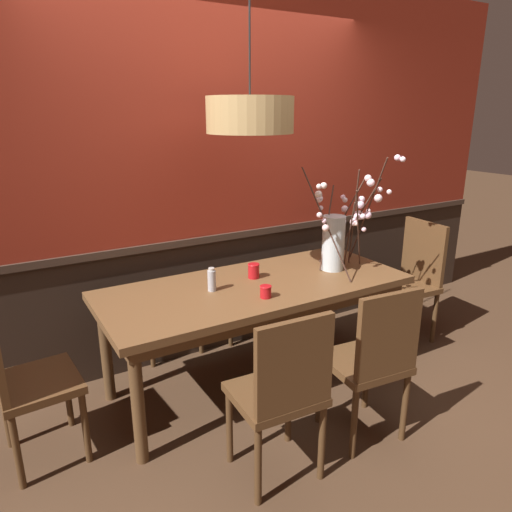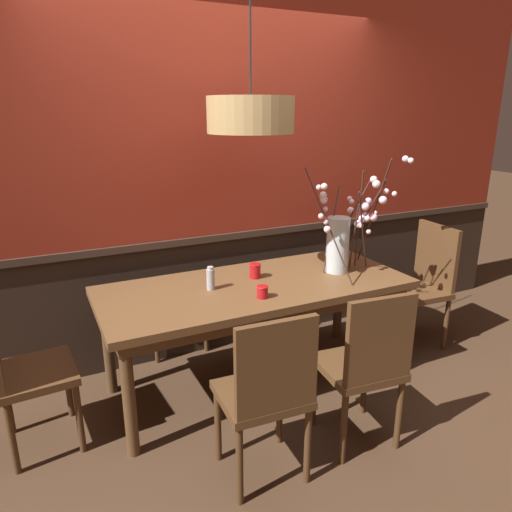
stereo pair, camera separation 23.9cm
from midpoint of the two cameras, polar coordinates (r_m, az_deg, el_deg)
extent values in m
plane|color=#4C3321|center=(3.40, -2.08, -15.16)|extent=(24.00, 24.00, 0.00)
cube|color=#2D2119|center=(3.74, -7.12, -4.51)|extent=(5.78, 0.12, 0.89)
cube|color=#3E2E24|center=(3.59, -7.33, 2.34)|extent=(5.78, 0.14, 0.05)
cube|color=maroon|center=(3.48, -8.01, 17.24)|extent=(5.78, 0.12, 1.89)
cube|color=brown|center=(3.08, -2.23, -3.83)|extent=(2.02, 0.86, 0.05)
cube|color=brown|center=(3.10, -2.21, -4.93)|extent=(1.91, 0.75, 0.08)
cylinder|color=brown|center=(2.68, -16.74, -17.05)|extent=(0.07, 0.07, 0.69)
cylinder|color=brown|center=(3.49, 14.14, -8.32)|extent=(0.07, 0.07, 0.69)
cylinder|color=brown|center=(3.25, -19.81, -10.85)|extent=(0.07, 0.07, 0.69)
cylinder|color=brown|center=(3.95, 7.28, -4.83)|extent=(0.07, 0.07, 0.69)
cube|color=brown|center=(3.91, -3.67, -3.33)|extent=(0.43, 0.44, 0.04)
cube|color=brown|center=(3.99, -4.82, 0.97)|extent=(0.39, 0.06, 0.47)
cylinder|color=#492F1A|center=(3.92, -0.21, -6.97)|extent=(0.04, 0.04, 0.43)
cylinder|color=#492F1A|center=(3.79, -4.95, -7.93)|extent=(0.04, 0.04, 0.43)
cylinder|color=#492F1A|center=(4.21, -2.41, -5.20)|extent=(0.04, 0.04, 0.43)
cylinder|color=#492F1A|center=(4.09, -6.85, -6.02)|extent=(0.04, 0.04, 0.43)
cube|color=brown|center=(3.98, 15.89, -3.53)|extent=(0.43, 0.48, 0.04)
cube|color=brown|center=(4.02, 18.11, 0.52)|extent=(0.07, 0.43, 0.50)
cylinder|color=#492F1A|center=(3.83, 15.66, -8.21)|extent=(0.04, 0.04, 0.43)
cylinder|color=#492F1A|center=(4.10, 12.00, -6.19)|extent=(0.04, 0.04, 0.43)
cylinder|color=#492F1A|center=(4.05, 19.28, -7.13)|extent=(0.04, 0.04, 0.43)
cylinder|color=#492F1A|center=(4.31, 15.56, -5.29)|extent=(0.04, 0.04, 0.43)
cube|color=brown|center=(2.86, -27.13, -13.58)|extent=(0.42, 0.46, 0.04)
cylinder|color=#492F1A|center=(3.15, -24.00, -15.12)|extent=(0.04, 0.04, 0.43)
cylinder|color=#492F1A|center=(2.84, -22.40, -18.75)|extent=(0.04, 0.04, 0.43)
cylinder|color=#492F1A|center=(3.13, -30.14, -16.28)|extent=(0.04, 0.04, 0.43)
cylinder|color=#492F1A|center=(2.82, -29.35, -20.11)|extent=(0.04, 0.04, 0.43)
cube|color=brown|center=(3.70, -12.64, -4.97)|extent=(0.46, 0.41, 0.04)
cube|color=brown|center=(3.78, -13.81, -0.47)|extent=(0.43, 0.04, 0.47)
cylinder|color=#492F1A|center=(3.71, -8.59, -8.65)|extent=(0.04, 0.04, 0.43)
cylinder|color=#492F1A|center=(3.59, -14.47, -9.93)|extent=(0.04, 0.04, 0.43)
cylinder|color=#492F1A|center=(4.00, -10.56, -6.77)|extent=(0.04, 0.04, 0.43)
cylinder|color=#492F1A|center=(3.89, -16.03, -7.88)|extent=(0.04, 0.04, 0.43)
cube|color=brown|center=(2.78, 10.48, -12.63)|extent=(0.45, 0.44, 0.04)
cube|color=brown|center=(2.53, 13.20, -9.39)|extent=(0.39, 0.07, 0.47)
cylinder|color=#492F1A|center=(2.94, 5.29, -15.99)|extent=(0.04, 0.04, 0.43)
cylinder|color=#492F1A|center=(3.11, 11.07, -14.26)|extent=(0.04, 0.04, 0.43)
cylinder|color=#492F1A|center=(2.70, 9.20, -19.51)|extent=(0.04, 0.04, 0.43)
cylinder|color=#492F1A|center=(2.89, 15.26, -17.31)|extent=(0.04, 0.04, 0.43)
cube|color=brown|center=(2.46, -0.56, -16.46)|extent=(0.45, 0.41, 0.04)
cube|color=brown|center=(2.20, 1.53, -13.26)|extent=(0.41, 0.06, 0.46)
cylinder|color=#492F1A|center=(2.66, -5.97, -19.95)|extent=(0.04, 0.04, 0.44)
cylinder|color=#492F1A|center=(2.78, 1.38, -17.95)|extent=(0.04, 0.04, 0.44)
cylinder|color=#492F1A|center=(2.43, -2.84, -24.20)|extent=(0.04, 0.04, 0.44)
cylinder|color=#492F1A|center=(2.56, 5.17, -21.65)|extent=(0.04, 0.04, 0.44)
cylinder|color=silver|center=(3.31, 7.34, 1.55)|extent=(0.16, 0.16, 0.39)
cylinder|color=silver|center=(3.36, 7.24, -0.87)|extent=(0.14, 0.14, 0.09)
cylinder|color=#472D23|center=(3.27, 10.27, 3.15)|extent=(0.29, 0.23, 0.60)
sphere|color=silver|center=(3.24, 10.79, 4.71)|extent=(0.04, 0.04, 0.04)
sphere|color=#FFCBDB|center=(3.27, 10.94, 3.16)|extent=(0.03, 0.03, 0.03)
sphere|color=#FACACF|center=(3.21, 13.82, 7.55)|extent=(0.03, 0.03, 0.03)
sphere|color=#FFDACF|center=(3.27, 10.06, 3.87)|extent=(0.03, 0.03, 0.03)
sphere|color=silver|center=(3.19, 12.55, 6.84)|extent=(0.05, 0.05, 0.05)
cylinder|color=#472D23|center=(3.38, 10.00, 4.13)|extent=(0.06, 0.40, 0.66)
sphere|color=#F9CAD4|center=(3.38, 10.49, 5.01)|extent=(0.05, 0.05, 0.05)
sphere|color=#F8D7D7|center=(3.36, 9.62, 4.06)|extent=(0.04, 0.04, 0.04)
sphere|color=#F3CEE4|center=(3.42, 10.74, 6.75)|extent=(0.05, 0.05, 0.05)
cylinder|color=#472D23|center=(3.09, 6.39, 3.75)|extent=(0.20, 0.34, 0.73)
sphere|color=#FFCBD0|center=(3.03, 5.48, 4.95)|extent=(0.04, 0.04, 0.04)
sphere|color=#FFD1CF|center=(3.06, 6.25, 3.39)|extent=(0.05, 0.05, 0.05)
sphere|color=#FCD7D8|center=(2.87, 5.28, 8.38)|extent=(0.03, 0.03, 0.03)
sphere|color=#F7C9E1|center=(3.06, 6.05, 4.25)|extent=(0.03, 0.03, 0.03)
sphere|color=#FFDAD1|center=(2.91, 5.89, 8.48)|extent=(0.04, 0.04, 0.04)
cylinder|color=#472D23|center=(3.31, 6.55, 3.38)|extent=(0.16, 0.09, 0.58)
sphere|color=#F8DDCF|center=(3.27, 5.51, 7.46)|extent=(0.05, 0.05, 0.05)
sphere|color=#F5D1E1|center=(3.30, 5.83, 5.81)|extent=(0.03, 0.03, 0.03)
sphere|color=white|center=(3.28, 5.60, 6.94)|extent=(0.05, 0.05, 0.05)
sphere|color=#FDC7CE|center=(3.34, 6.44, 3.24)|extent=(0.04, 0.04, 0.04)
cylinder|color=#472D23|center=(3.38, 8.40, 4.27)|extent=(0.19, 0.26, 0.66)
sphere|color=silver|center=(3.44, 8.81, 6.71)|extent=(0.04, 0.04, 0.04)
sphere|color=#FFCED8|center=(3.38, 8.74, 5.65)|extent=(0.05, 0.05, 0.05)
sphere|color=#FDC5DF|center=(3.45, 8.55, 7.07)|extent=(0.04, 0.04, 0.04)
cylinder|color=#472D23|center=(3.36, 11.34, 5.23)|extent=(0.16, 0.45, 0.80)
sphere|color=silver|center=(3.39, 14.85, 11.45)|extent=(0.04, 0.04, 0.04)
sphere|color=#FFD7D9|center=(3.39, 11.54, 5.37)|extent=(0.03, 0.03, 0.03)
sphere|color=white|center=(3.38, 15.45, 11.24)|extent=(0.04, 0.04, 0.04)
sphere|color=silver|center=(3.33, 12.82, 7.85)|extent=(0.04, 0.04, 0.04)
sphere|color=#FFCEE6|center=(3.33, 11.42, 4.87)|extent=(0.05, 0.05, 0.05)
cylinder|color=#472D23|center=(3.31, 9.22, 2.48)|extent=(0.08, 0.16, 0.49)
sphere|color=#FFC7CF|center=(3.27, 9.91, 4.03)|extent=(0.04, 0.04, 0.04)
sphere|color=silver|center=(3.28, 9.71, 4.05)|extent=(0.05, 0.05, 0.05)
sphere|color=silver|center=(3.28, 10.16, 4.68)|extent=(0.05, 0.05, 0.05)
sphere|color=#F7CFD4|center=(3.31, 10.50, 4.62)|extent=(0.04, 0.04, 0.04)
sphere|color=#F3CCE5|center=(3.27, 10.51, 6.13)|extent=(0.05, 0.05, 0.05)
cylinder|color=#472D23|center=(3.31, 9.75, 4.40)|extent=(0.14, 0.20, 0.71)
sphere|color=#FED1DE|center=(3.26, 11.72, 8.69)|extent=(0.05, 0.05, 0.05)
sphere|color=#FFC4DC|center=(3.32, 9.93, 5.05)|extent=(0.04, 0.04, 0.04)
sphere|color=#FFCFD1|center=(3.27, 11.40, 9.23)|extent=(0.05, 0.05, 0.05)
sphere|color=silver|center=(3.28, 11.63, 8.57)|extent=(0.03, 0.03, 0.03)
cylinder|color=red|center=(2.83, -1.23, -4.39)|extent=(0.07, 0.07, 0.08)
torus|color=red|center=(2.82, -1.24, -3.75)|extent=(0.07, 0.07, 0.01)
cylinder|color=silver|center=(2.84, -1.23, -4.60)|extent=(0.05, 0.05, 0.04)
cylinder|color=red|center=(3.16, -2.45, -1.85)|extent=(0.08, 0.08, 0.10)
torus|color=red|center=(3.14, -2.46, -1.06)|extent=(0.08, 0.08, 0.01)
cylinder|color=silver|center=(3.16, -2.45, -2.10)|extent=(0.05, 0.05, 0.05)
cylinder|color=#ADADB2|center=(2.95, -7.71, -3.03)|extent=(0.05, 0.05, 0.13)
cylinder|color=beige|center=(2.93, -7.77, -1.64)|extent=(0.04, 0.04, 0.02)
cylinder|color=tan|center=(2.92, -3.19, 16.73)|extent=(0.52, 0.52, 0.21)
sphere|color=#F9EAB7|center=(2.92, -3.18, 16.10)|extent=(0.14, 0.14, 0.14)
cylinder|color=black|center=(2.96, -3.39, 27.27)|extent=(0.01, 0.01, 0.87)
camera|label=1|loc=(0.12, -92.27, -0.71)|focal=32.96mm
camera|label=2|loc=(0.12, 87.73, 0.71)|focal=32.96mm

